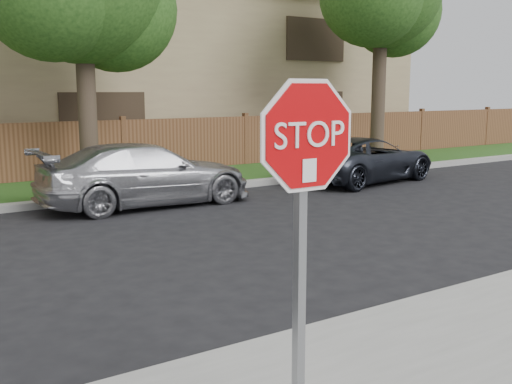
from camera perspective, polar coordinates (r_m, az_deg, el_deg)
ground at (r=5.49m, az=-8.94°, el=-16.76°), size 90.00×90.00×0.00m
stop_sign at (r=3.88m, az=4.68°, el=0.66°), size 1.01×0.13×2.55m
sedan_right at (r=12.85m, az=-10.41°, el=1.66°), size 4.56×1.86×1.32m
sedan_far_right at (r=16.20m, az=10.37°, el=3.07°), size 4.51×2.60×1.18m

